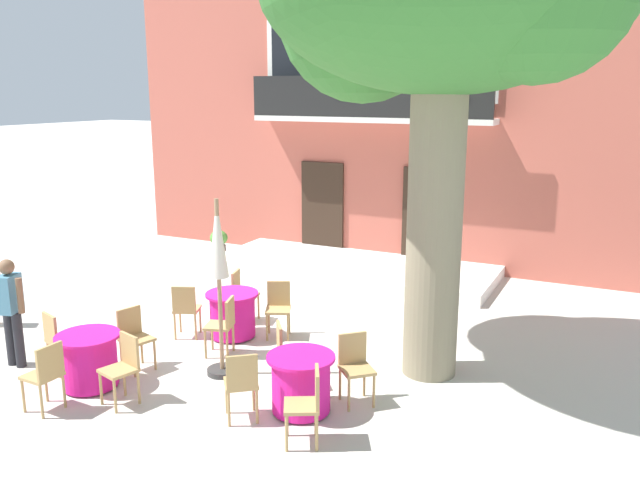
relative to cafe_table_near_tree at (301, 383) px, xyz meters
The scene contains 21 objects.
ground_plane 3.54m from the cafe_table_near_tree, 138.11° to the left, with size 120.00×120.00×0.00m, color beige.
building_facade 10.11m from the cafe_table_near_tree, 101.81° to the left, with size 13.00×5.09×7.50m.
entrance_step_platform 6.47m from the cafe_table_near_tree, 107.58° to the left, with size 6.22×2.36×0.25m, color silver.
cafe_table_near_tree is the anchor object (origin of this frame).
cafe_chair_near_tree_0 0.77m from the cafe_table_near_tree, 132.04° to the left, with size 0.56×0.56×0.91m.
cafe_chair_near_tree_1 0.77m from the cafe_table_near_tree, 135.48° to the right, with size 0.56×0.56×0.91m.
cafe_chair_near_tree_2 0.77m from the cafe_table_near_tree, 56.07° to the right, with size 0.54×0.54×0.91m.
cafe_chair_near_tree_3 0.77m from the cafe_table_near_tree, 49.45° to the left, with size 0.57×0.57×0.91m.
cafe_table_middle 2.83m from the cafe_table_near_tree, 141.13° to the left, with size 0.86×0.86×0.76m.
cafe_chair_middle_0 2.67m from the cafe_table_near_tree, 125.76° to the left, with size 0.53×0.53×0.91m.
cafe_chair_middle_1 3.51m from the cafe_table_near_tree, 134.91° to the left, with size 0.49×0.49×0.91m.
cafe_chair_middle_2 3.19m from the cafe_table_near_tree, 153.81° to the left, with size 0.53×0.53×0.91m.
cafe_chair_middle_3 2.20m from the cafe_table_near_tree, 150.23° to the left, with size 0.50×0.50×0.91m.
cafe_table_front 2.99m from the cafe_table_near_tree, 167.63° to the right, with size 0.86×0.86×0.76m.
cafe_chair_front_0 3.20m from the cafe_table_near_tree, 154.20° to the right, with size 0.42×0.42×0.91m.
cafe_chair_front_1 2.32m from the cafe_table_near_tree, 160.45° to the right, with size 0.49×0.49×0.91m.
cafe_chair_front_2 2.80m from the cafe_table_near_tree, behind, with size 0.49×0.49×0.91m.
cafe_chair_front_3 3.69m from the cafe_table_near_tree, behind, with size 0.50×0.50×0.91m.
cafe_umbrella 2.07m from the cafe_table_near_tree, 161.78° to the left, with size 0.44×0.44×2.55m.
ground_planter_left 8.08m from the cafe_table_near_tree, 132.02° to the left, with size 0.43×0.43×0.68m.
pedestrian_near_entrance 4.51m from the cafe_table_near_tree, behind, with size 0.53×0.39×1.62m.
Camera 1 is at (6.13, -8.98, 3.98)m, focal length 36.36 mm.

